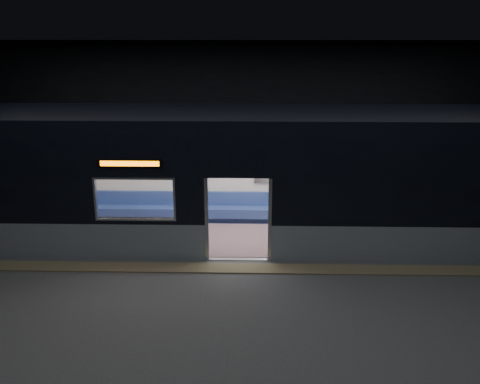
{
  "coord_description": "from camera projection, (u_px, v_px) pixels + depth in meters",
  "views": [
    {
      "loc": [
        0.32,
        -10.09,
        5.18
      ],
      "look_at": [
        0.01,
        2.3,
        1.32
      ],
      "focal_mm": 38.0,
      "sensor_mm": 36.0,
      "label": 1
    }
  ],
  "objects": [
    {
      "name": "station_envelope",
      "position": [
        237.0,
        114.0,
        10.09
      ],
      "size": [
        24.0,
        14.0,
        5.0
      ],
      "color": "black",
      "rests_on": "station_floor"
    },
    {
      "name": "passenger",
      "position": [
        388.0,
        198.0,
        14.24
      ],
      "size": [
        0.41,
        0.68,
        1.33
      ],
      "rotation": [
        0.0,
        0.0,
        -0.16
      ],
      "color": "black",
      "rests_on": "metro_car"
    },
    {
      "name": "handbag",
      "position": [
        391.0,
        204.0,
        14.07
      ],
      "size": [
        0.27,
        0.23,
        0.13
      ],
      "primitive_type": "cube",
      "rotation": [
        0.0,
        0.0,
        0.01
      ],
      "color": "black",
      "rests_on": "passenger"
    },
    {
      "name": "metro_car",
      "position": [
        240.0,
        170.0,
        13.06
      ],
      "size": [
        18.0,
        3.04,
        3.35
      ],
      "color": "#8E9AAA",
      "rests_on": "station_floor"
    },
    {
      "name": "station_floor",
      "position": [
        237.0,
        280.0,
        11.18
      ],
      "size": [
        24.0,
        14.0,
        0.01
      ],
      "primitive_type": "cube",
      "color": "#47494C",
      "rests_on": "ground"
    },
    {
      "name": "tactile_strip",
      "position": [
        238.0,
        268.0,
        11.7
      ],
      "size": [
        22.8,
        0.5,
        0.03
      ],
      "primitive_type": "cube",
      "color": "#8C7F59",
      "rests_on": "station_floor"
    },
    {
      "name": "transit_map",
      "position": [
        273.0,
        171.0,
        14.4
      ],
      "size": [
        0.98,
        0.03,
        0.64
      ],
      "primitive_type": "cube",
      "color": "white",
      "rests_on": "metro_car"
    }
  ]
}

